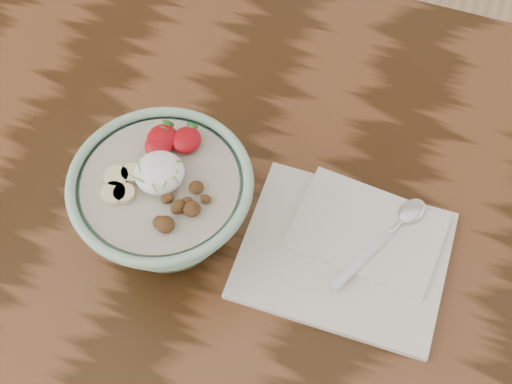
% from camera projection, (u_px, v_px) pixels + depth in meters
% --- Properties ---
extents(table, '(1.60, 0.90, 0.75)m').
position_uv_depth(table, '(196.00, 251.00, 0.94)').
color(table, '#311C0C').
rests_on(table, ground).
extents(breakfast_bowl, '(0.20, 0.20, 0.13)m').
position_uv_depth(breakfast_bowl, '(164.00, 202.00, 0.79)').
color(breakfast_bowl, '#89B89C').
rests_on(breakfast_bowl, table).
extents(napkin, '(0.24, 0.20, 0.01)m').
position_uv_depth(napkin, '(349.00, 250.00, 0.83)').
color(napkin, silver).
rests_on(napkin, table).
extents(spoon, '(0.09, 0.15, 0.01)m').
position_uv_depth(spoon, '(400.00, 223.00, 0.84)').
color(spoon, silver).
rests_on(spoon, napkin).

